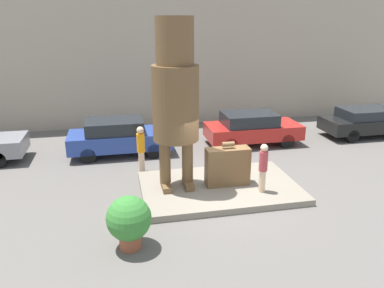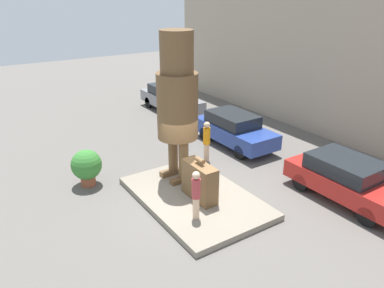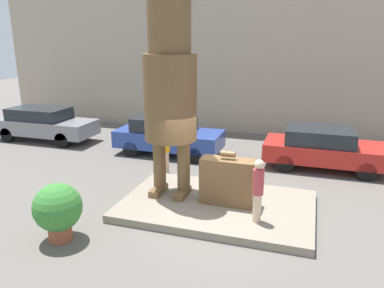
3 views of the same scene
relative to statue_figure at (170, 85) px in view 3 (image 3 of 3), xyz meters
The scene contains 11 objects.
ground_plane 3.58m from the statue_figure, ahead, with size 60.00×60.00×0.00m, color #605B56.
pedestal 3.48m from the statue_figure, ahead, with size 5.09×3.31×0.21m.
building_backdrop 8.70m from the statue_figure, 80.76° to the left, with size 28.00×0.60×7.96m.
statue_figure is the anchor object (origin of this frame).
giant_suitcase 2.96m from the statue_figure, ahead, with size 1.42×0.52×1.47m.
tourist 3.52m from the statue_figure, 20.13° to the right, with size 0.27×0.27×1.57m.
parked_car_grey 9.19m from the statue_figure, 151.45° to the left, with size 4.63×1.72×1.48m.
parked_car_blue 5.04m from the statue_figure, 113.07° to the left, with size 4.17×1.71×1.49m.
parked_car_red 6.37m from the statue_figure, 45.27° to the left, with size 4.17×1.82×1.45m.
planter_pot 4.15m from the statue_figure, 120.01° to the right, with size 1.10×1.10×1.37m.
worker_hivis 3.20m from the statue_figure, 116.41° to the left, with size 0.29×0.29×1.73m.
Camera 3 is at (2.23, -9.04, 4.53)m, focal length 35.00 mm.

